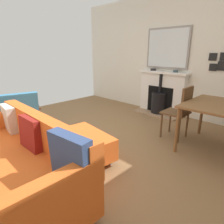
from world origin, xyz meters
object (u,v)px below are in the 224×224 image
Objects in this scene: ottoman at (80,146)px; armchair_accent at (20,110)px; mantel_bowl_near at (153,70)px; dining_chair_near_fireplace at (181,109)px; dining_table at (219,110)px; fireplace at (161,95)px; sofa at (17,163)px; mantel_bowl_far at (175,71)px.

armchair_accent is at bearing -85.10° from ottoman.
mantel_bowl_near is at bearing 161.31° from armchair_accent.
armchair_accent is 2.84m from dining_chair_near_fireplace.
mantel_bowl_near reaches higher than dining_table.
ottoman is 0.99× the size of dining_chair_near_fireplace.
fireplace is at bearing -137.29° from dining_chair_near_fireplace.
dining_chair_near_fireplace is (-2.44, 0.61, 0.18)m from sofa.
mantel_bowl_near is 2.90m from ottoman.
sofa reaches higher than armchair_accent.
sofa is at bearing 67.36° from armchair_accent.
armchair_accent is 3.32m from dining_table.
sofa is 2.09× the size of dining_chair_near_fireplace.
mantel_bowl_far reaches higher than fireplace.
mantel_bowl_near is 0.17× the size of armchair_accent.
fireplace is 3.53m from sofa.
mantel_bowl_far reaches higher than dining_table.
sofa is 2.40× the size of armchair_accent.
dining_chair_near_fireplace reaches higher than armchair_accent.
dining_chair_near_fireplace reaches higher than dining_table.
fireplace is 1.16× the size of dining_table.
fireplace is 1.51× the size of armchair_accent.
mantel_bowl_near is at bearing -120.56° from dining_table.
fireplace is at bearing -173.78° from sofa.
armchair_accent is (2.85, -1.54, -0.60)m from mantel_bowl_far.
fireplace reaches higher than dining_chair_near_fireplace.
sofa is at bearing -25.90° from dining_table.
dining_table is (-1.76, 2.81, 0.20)m from armchair_accent.
dining_table is at bearing 59.44° from mantel_bowl_near.
fireplace reaches higher than sofa.
mantel_bowl_far is 0.06× the size of sofa.
ottoman is at bearing -21.13° from dining_chair_near_fireplace.
mantel_bowl_far is 0.14× the size of armchair_accent.
mantel_bowl_near is 3.65m from sofa.
ottoman is 2.06m from dining_table.
dining_table is at bearing 122.12° from armchair_accent.
mantel_bowl_near is (-0.01, -0.28, 0.59)m from fireplace.
fireplace is 10.63× the size of mantel_bowl_far.
fireplace is 0.63× the size of sofa.
dining_chair_near_fireplace is (1.09, 0.69, -0.49)m from mantel_bowl_far.
armchair_accent is (-0.68, -1.62, 0.08)m from sofa.
mantel_bowl_far reaches higher than mantel_bowl_near.
ottoman is 1.62m from armchair_accent.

